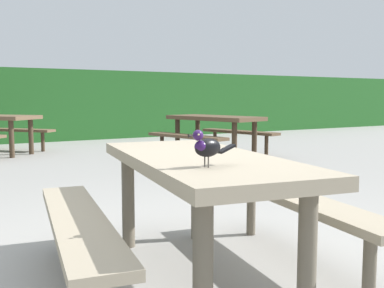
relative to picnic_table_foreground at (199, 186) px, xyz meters
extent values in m
plane|color=gray|center=(0.08, 0.20, -0.56)|extent=(60.00, 60.00, 0.00)
cube|color=gray|center=(0.00, 0.00, 0.15)|extent=(1.05, 1.90, 0.07)
cylinder|color=#635B4C|center=(-0.38, -0.65, -0.22)|extent=(0.09, 0.09, 0.67)
cylinder|color=#635B4C|center=(0.15, -0.74, -0.22)|extent=(0.09, 0.09, 0.67)
cylinder|color=#635B4C|center=(-0.15, 0.74, -0.22)|extent=(0.09, 0.09, 0.67)
cylinder|color=#635B4C|center=(0.38, 0.65, -0.22)|extent=(0.09, 0.09, 0.67)
cube|color=gray|center=(-0.69, 0.11, -0.14)|extent=(0.56, 1.73, 0.05)
cylinder|color=#635B4C|center=(-0.59, 0.75, -0.36)|extent=(0.07, 0.07, 0.39)
cube|color=gray|center=(0.69, -0.11, -0.14)|extent=(0.56, 1.73, 0.05)
cylinder|color=#635B4C|center=(0.59, -0.75, -0.36)|extent=(0.07, 0.07, 0.39)
cylinder|color=#635B4C|center=(0.80, 0.52, -0.36)|extent=(0.07, 0.07, 0.39)
ellipsoid|color=black|center=(-0.20, -0.41, 0.28)|extent=(0.16, 0.09, 0.09)
ellipsoid|color=#2D144C|center=(-0.24, -0.41, 0.29)|extent=(0.07, 0.07, 0.06)
sphere|color=#2D144C|center=(-0.26, -0.42, 0.34)|extent=(0.05, 0.05, 0.05)
sphere|color=#EAE08C|center=(-0.27, -0.44, 0.35)|extent=(0.01, 0.01, 0.01)
sphere|color=#EAE08C|center=(-0.28, -0.40, 0.35)|extent=(0.01, 0.01, 0.01)
cone|color=black|center=(-0.30, -0.42, 0.34)|extent=(0.03, 0.02, 0.02)
cube|color=black|center=(-0.08, -0.40, 0.27)|extent=(0.10, 0.05, 0.04)
cylinder|color=#47423D|center=(-0.21, -0.42, 0.21)|extent=(0.01, 0.01, 0.05)
cylinder|color=#47423D|center=(-0.21, -0.40, 0.21)|extent=(0.01, 0.01, 0.05)
cube|color=brown|center=(3.12, 4.57, 0.15)|extent=(1.16, 1.93, 0.07)
cylinder|color=#382B1D|center=(3.02, 3.82, -0.22)|extent=(0.09, 0.09, 0.67)
cylinder|color=#382B1D|center=(3.54, 3.95, -0.22)|extent=(0.09, 0.09, 0.67)
cylinder|color=#382B1D|center=(2.69, 5.19, -0.22)|extent=(0.09, 0.09, 0.67)
cylinder|color=#382B1D|center=(3.21, 5.31, -0.22)|extent=(0.09, 0.09, 0.67)
cube|color=brown|center=(2.44, 4.40, -0.14)|extent=(0.67, 1.73, 0.05)
cylinder|color=#382B1D|center=(2.59, 3.78, -0.36)|extent=(0.07, 0.07, 0.39)
cylinder|color=#382B1D|center=(2.29, 5.03, -0.36)|extent=(0.07, 0.07, 0.39)
cube|color=brown|center=(3.80, 4.73, -0.14)|extent=(0.67, 1.73, 0.05)
cylinder|color=#382B1D|center=(3.95, 4.11, -0.36)|extent=(0.07, 0.07, 0.39)
cylinder|color=#382B1D|center=(3.65, 5.35, -0.36)|extent=(0.07, 0.07, 0.39)
cylinder|color=#423324|center=(-0.07, 6.29, -0.22)|extent=(0.09, 0.09, 0.67)
cylinder|color=#423324|center=(0.33, 6.64, -0.22)|extent=(0.09, 0.09, 0.67)
cube|color=brown|center=(0.19, 7.45, -0.14)|extent=(1.34, 1.47, 0.05)
cylinder|color=#423324|center=(0.61, 6.97, -0.36)|extent=(0.07, 0.07, 0.39)
camera|label=1|loc=(-1.37, -2.23, 0.52)|focal=42.25mm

